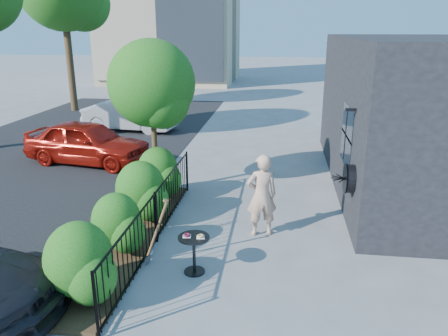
# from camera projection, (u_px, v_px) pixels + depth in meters

# --- Properties ---
(ground) EXTENTS (120.00, 120.00, 0.00)m
(ground) POSITION_uv_depth(u_px,v_px,m) (229.00, 246.00, 8.87)
(ground) COLOR gray
(ground) RESTS_ON ground
(fence) EXTENTS (0.05, 6.05, 1.10)m
(fence) POSITION_uv_depth(u_px,v_px,m) (156.00, 217.00, 8.88)
(fence) COLOR black
(fence) RESTS_ON ground
(planting_bed) EXTENTS (1.30, 6.00, 0.08)m
(planting_bed) POSITION_uv_depth(u_px,v_px,m) (125.00, 238.00, 9.13)
(planting_bed) COLOR #382616
(planting_bed) RESTS_ON ground
(shrubs) EXTENTS (1.10, 5.60, 1.24)m
(shrubs) POSITION_uv_depth(u_px,v_px,m) (129.00, 207.00, 9.01)
(shrubs) COLOR #205312
(shrubs) RESTS_ON ground
(patio_tree) EXTENTS (2.20, 2.20, 3.94)m
(patio_tree) POSITION_uv_depth(u_px,v_px,m) (154.00, 89.00, 10.90)
(patio_tree) COLOR #3F2B19
(patio_tree) RESTS_ON ground
(street) EXTENTS (9.00, 30.00, 0.01)m
(street) POSITION_uv_depth(u_px,v_px,m) (1.00, 181.00, 12.57)
(street) COLOR black
(street) RESTS_ON ground
(cafe_table) EXTENTS (0.57, 0.57, 0.76)m
(cafe_table) POSITION_uv_depth(u_px,v_px,m) (194.00, 248.00, 7.77)
(cafe_table) COLOR black
(cafe_table) RESTS_ON ground
(woman) EXTENTS (0.74, 0.59, 1.78)m
(woman) POSITION_uv_depth(u_px,v_px,m) (262.00, 195.00, 9.11)
(woman) COLOR tan
(woman) RESTS_ON ground
(shovel) EXTENTS (0.47, 0.17, 1.34)m
(shovel) POSITION_uv_depth(u_px,v_px,m) (156.00, 235.00, 8.03)
(shovel) COLOR brown
(shovel) RESTS_ON ground
(car_red) EXTENTS (4.32, 2.33, 1.39)m
(car_red) POSITION_uv_depth(u_px,v_px,m) (87.00, 142.00, 14.09)
(car_red) COLOR #9E160D
(car_red) RESTS_ON ground
(car_silver) EXTENTS (4.12, 1.86, 1.31)m
(car_silver) POSITION_uv_depth(u_px,v_px,m) (130.00, 115.00, 18.63)
(car_silver) COLOR #BABABF
(car_silver) RESTS_ON ground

